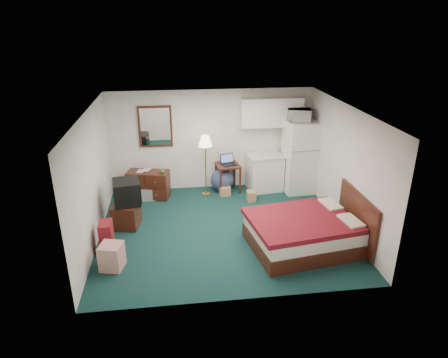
{
  "coord_description": "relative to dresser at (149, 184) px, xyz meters",
  "views": [
    {
      "loc": [
        -0.92,
        -7.23,
        4.12
      ],
      "look_at": [
        0.05,
        0.23,
        1.03
      ],
      "focal_mm": 32.0,
      "sensor_mm": 36.0,
      "label": 1
    }
  ],
  "objects": [
    {
      "name": "upper_cabinets",
      "position": [
        3.03,
        0.28,
        1.62
      ],
      "size": [
        1.5,
        0.35,
        0.7
      ],
      "primitive_type": null,
      "color": "white",
      "rests_on": "walls"
    },
    {
      "name": "crt_tv",
      "position": [
        -0.36,
        -1.37,
        0.43
      ],
      "size": [
        0.62,
        0.65,
        0.5
      ],
      "primitive_type": null,
      "rotation": [
        0.0,
        0.0,
        0.15
      ],
      "color": "black",
      "rests_on": "tv_stand"
    },
    {
      "name": "headboard",
      "position": [
        4.04,
        -2.68,
        0.22
      ],
      "size": [
        0.06,
        1.56,
        1.0
      ],
      "primitive_type": null,
      "color": "black",
      "rests_on": "walls"
    },
    {
      "name": "microwave",
      "position": [
        3.62,
        -0.05,
        1.64
      ],
      "size": [
        0.59,
        0.42,
        0.37
      ],
      "primitive_type": "imported",
      "rotation": [
        0.0,
        0.0,
        -0.23
      ],
      "color": "white",
      "rests_on": "fridge"
    },
    {
      "name": "fridge",
      "position": [
        3.71,
        -0.05,
        0.56
      ],
      "size": [
        0.78,
        0.78,
        1.79
      ],
      "primitive_type": null,
      "rotation": [
        0.0,
        0.0,
        0.06
      ],
      "color": "white",
      "rests_on": "floor"
    },
    {
      "name": "book_a",
      "position": [
        -0.24,
        0.05,
        0.45
      ],
      "size": [
        0.16,
        0.07,
        0.23
      ],
      "primitive_type": "imported",
      "rotation": [
        0.0,
        0.0,
        -0.33
      ],
      "color": "#9B724E",
      "rests_on": "dresser"
    },
    {
      "name": "floor_lamp",
      "position": [
        1.39,
        -0.01,
        0.42
      ],
      "size": [
        0.34,
        0.34,
        1.51
      ],
      "primitive_type": null,
      "rotation": [
        0.0,
        0.0,
        -0.05
      ],
      "color": "#C69046",
      "rests_on": "floor"
    },
    {
      "name": "file_bin",
      "position": [
        0.03,
        -0.11,
        -0.19
      ],
      "size": [
        0.43,
        0.32,
        0.3
      ],
      "primitive_type": null,
      "rotation": [
        0.0,
        0.0,
        0.02
      ],
      "color": "gray",
      "rests_on": "floor"
    },
    {
      "name": "mug",
      "position": [
        0.35,
        -0.14,
        0.39
      ],
      "size": [
        0.15,
        0.13,
        0.12
      ],
      "primitive_type": "imported",
      "rotation": [
        0.0,
        0.0,
        -0.41
      ],
      "color": "#467E3F",
      "rests_on": "dresser"
    },
    {
      "name": "book_b",
      "position": [
        -0.12,
        0.12,
        0.45
      ],
      "size": [
        0.17,
        0.1,
        0.24
      ],
      "primitive_type": "imported",
      "rotation": [
        0.0,
        0.0,
        -0.44
      ],
      "color": "#9B724E",
      "rests_on": "dresser"
    },
    {
      "name": "cardboard_box_b",
      "position": [
        2.43,
        -0.51,
        -0.22
      ],
      "size": [
        0.21,
        0.24,
        0.23
      ],
      "primitive_type": null,
      "rotation": [
        0.0,
        0.0,
        0.05
      ],
      "color": "#9B724E",
      "rests_on": "floor"
    },
    {
      "name": "suitcase",
      "position": [
        -0.67,
        -2.34,
        -0.03
      ],
      "size": [
        0.24,
        0.37,
        0.6
      ],
      "primitive_type": null,
      "rotation": [
        0.0,
        0.0,
        0.03
      ],
      "color": "maroon",
      "rests_on": "floor"
    },
    {
      "name": "dresser",
      "position": [
        0.0,
        0.0,
        0.0
      ],
      "size": [
        1.05,
        0.65,
        0.67
      ],
      "primitive_type": null,
      "rotation": [
        0.0,
        0.0,
        -0.23
      ],
      "color": "black",
      "rests_on": "floor"
    },
    {
      "name": "desk",
      "position": [
        1.95,
        0.14,
        0.02
      ],
      "size": [
        0.62,
        0.62,
        0.7
      ],
      "primitive_type": null,
      "rotation": [
        0.0,
        0.0,
        0.13
      ],
      "color": "black",
      "rests_on": "floor"
    },
    {
      "name": "retail_box",
      "position": [
        -0.51,
        -2.91,
        -0.1
      ],
      "size": [
        0.45,
        0.45,
        0.46
      ],
      "primitive_type": null,
      "rotation": [
        0.0,
        0.0,
        -0.24
      ],
      "color": "silver",
      "rests_on": "floor"
    },
    {
      "name": "tv_stand",
      "position": [
        -0.4,
        -1.41,
        -0.08
      ],
      "size": [
        0.6,
        0.63,
        0.51
      ],
      "primitive_type": null,
      "rotation": [
        0.0,
        0.0,
        -0.17
      ],
      "color": "black",
      "rests_on": "floor"
    },
    {
      "name": "bed",
      "position": [
        2.99,
        -2.68,
        -0.03
      ],
      "size": [
        2.11,
        1.76,
        0.61
      ],
      "primitive_type": null,
      "rotation": [
        0.0,
        0.0,
        0.15
      ],
      "color": "#5B0610",
      "rests_on": "floor"
    },
    {
      "name": "kitchen_counter",
      "position": [
        2.89,
        0.12,
        0.11
      ],
      "size": [
        0.88,
        0.71,
        0.89
      ],
      "primitive_type": null,
      "rotation": [
        0.0,
        0.0,
        0.12
      ],
      "color": "white",
      "rests_on": "floor"
    },
    {
      "name": "mirror",
      "position": [
        0.23,
        0.43,
        1.32
      ],
      "size": [
        0.8,
        0.06,
        1.0
      ],
      "primitive_type": null,
      "color": "white",
      "rests_on": "walls"
    },
    {
      "name": "floor",
      "position": [
        1.58,
        -1.79,
        -0.33
      ],
      "size": [
        5.0,
        4.5,
        0.01
      ],
      "primitive_type": "cube",
      "color": "black",
      "rests_on": "ground"
    },
    {
      "name": "cardboard_box_a",
      "position": [
        1.85,
        -0.12,
        -0.22
      ],
      "size": [
        0.28,
        0.25,
        0.22
      ],
      "primitive_type": null,
      "rotation": [
        0.0,
        0.0,
        0.12
      ],
      "color": "#9B724E",
      "rests_on": "floor"
    },
    {
      "name": "laptop",
      "position": [
        1.98,
        0.12,
        0.49
      ],
      "size": [
        0.42,
        0.37,
        0.24
      ],
      "primitive_type": null,
      "rotation": [
        0.0,
        0.0,
        0.3
      ],
      "color": "black",
      "rests_on": "desk"
    },
    {
      "name": "ceiling",
      "position": [
        1.58,
        -1.79,
        2.17
      ],
      "size": [
        5.0,
        4.5,
        0.01
      ],
      "primitive_type": "cube",
      "color": "silver",
      "rests_on": "walls"
    },
    {
      "name": "exercise_ball",
      "position": [
        1.82,
        0.16,
        -0.04
      ],
      "size": [
        0.69,
        0.69,
        0.58
      ],
      "primitive_type": "sphere",
      "rotation": [
        0.0,
        0.0,
        0.2
      ],
      "color": "navy",
      "rests_on": "floor"
    },
    {
      "name": "walls",
      "position": [
        1.58,
        -1.79,
        0.92
      ],
      "size": [
        5.01,
        4.51,
        2.5
      ],
      "color": "silver",
      "rests_on": "floor"
    }
  ]
}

